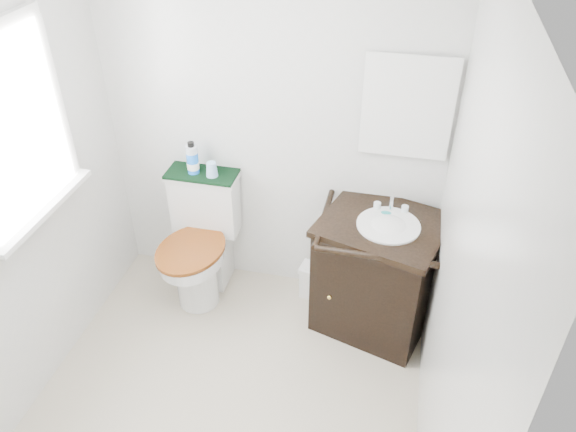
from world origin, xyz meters
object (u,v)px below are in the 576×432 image
at_px(trash_bin, 313,281).
at_px(cup, 212,169).
at_px(toilet, 202,246).
at_px(vanity, 378,272).
at_px(mouthwash_bottle, 192,159).

distance_m(trash_bin, cup, 1.07).
relative_size(toilet, vanity, 0.95).
bearing_deg(mouthwash_bottle, vanity, -8.00).
height_order(vanity, cup, cup).
bearing_deg(mouthwash_bottle, toilet, -66.89).
bearing_deg(toilet, cup, 51.96).
distance_m(toilet, trash_bin, 0.82).
bearing_deg(vanity, toilet, 177.17).
bearing_deg(trash_bin, toilet, -173.29).
distance_m(toilet, vanity, 1.22).
distance_m(toilet, mouthwash_bottle, 0.63).
height_order(mouthwash_bottle, cup, mouthwash_bottle).
bearing_deg(toilet, mouthwash_bottle, 113.11).
relative_size(mouthwash_bottle, cup, 2.28).
height_order(toilet, cup, cup).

